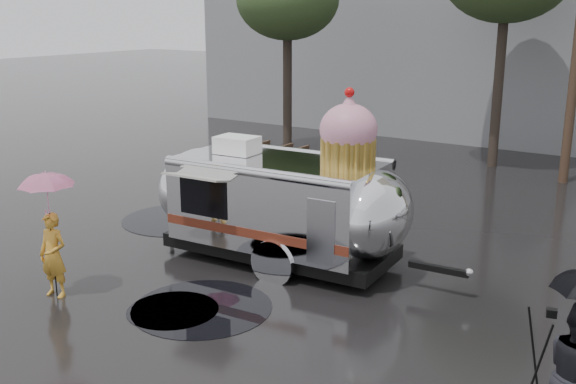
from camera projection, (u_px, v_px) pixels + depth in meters
The scene contains 7 objects.
ground at pixel (207, 342), 10.76m from camera, with size 120.00×120.00×0.00m, color black.
puddles at pixel (185, 259), 14.30m from camera, with size 6.56×6.30×0.01m.
barricade_row at pixel (273, 158), 21.60m from camera, with size 4.30×0.80×1.00m.
airstream_trailer at pixel (283, 200), 13.90m from camera, with size 7.07×2.92×3.81m.
person_left at pixel (53, 255), 12.31m from camera, with size 0.57×0.38×1.59m, color gold.
umbrella_pink at pixel (47, 194), 12.01m from camera, with size 1.22×1.22×2.38m.
tripod at pixel (547, 354), 8.53m from camera, with size 0.62×0.62×1.55m.
Camera 1 is at (6.44, -7.44, 5.14)m, focal length 42.00 mm.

